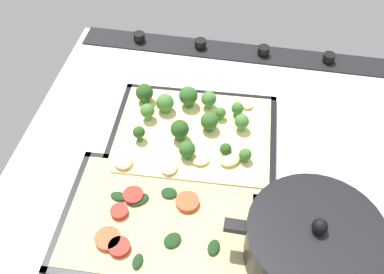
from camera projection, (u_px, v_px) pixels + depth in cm
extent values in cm
cube|color=silver|center=(212.00, 156.00, 92.65)|extent=(78.12, 72.06, 3.00)
cube|color=black|center=(231.00, 51.00, 112.53)|extent=(74.99, 7.00, 0.80)
cylinder|color=black|center=(329.00, 57.00, 108.80)|extent=(2.80, 2.80, 1.80)
cylinder|color=black|center=(264.00, 50.00, 110.64)|extent=(2.80, 2.80, 1.80)
cylinder|color=black|center=(200.00, 43.00, 112.48)|extent=(2.80, 2.80, 1.80)
cylinder|color=black|center=(139.00, 36.00, 114.32)|extent=(2.80, 2.80, 1.80)
cube|color=black|center=(193.00, 139.00, 93.24)|extent=(34.86, 29.43, 0.50)
cube|color=black|center=(201.00, 94.00, 101.75)|extent=(33.60, 2.78, 1.30)
cube|color=black|center=(184.00, 192.00, 84.15)|extent=(33.60, 2.78, 1.30)
cube|color=black|center=(273.00, 146.00, 91.54)|extent=(2.51, 27.90, 1.30)
cube|color=black|center=(116.00, 131.00, 94.35)|extent=(2.51, 27.90, 1.30)
cube|color=#D3B77F|center=(193.00, 137.00, 92.68)|extent=(32.35, 26.92, 1.00)
cube|color=#EFDB8C|center=(193.00, 135.00, 92.16)|extent=(29.74, 24.26, 0.40)
cone|color=#5B9F46|center=(237.00, 113.00, 95.48)|extent=(1.42, 1.42, 0.80)
sphere|color=#386B28|center=(237.00, 108.00, 94.46)|extent=(2.58, 2.58, 2.58)
cone|color=#68AD54|center=(148.00, 117.00, 94.47)|extent=(1.64, 1.64, 1.20)
sphere|color=#427533|center=(147.00, 111.00, 93.19)|extent=(2.97, 2.97, 2.97)
cone|color=#427635|center=(180.00, 136.00, 90.74)|extent=(2.03, 2.03, 1.38)
sphere|color=#264C1C|center=(180.00, 129.00, 89.19)|extent=(3.69, 3.69, 3.69)
cone|color=#68AD54|center=(165.00, 109.00, 96.21)|extent=(2.06, 2.06, 0.87)
sphere|color=#427533|center=(165.00, 103.00, 94.84)|extent=(3.74, 3.74, 3.74)
cone|color=#4D8B3F|center=(188.00, 103.00, 97.11)|extent=(2.18, 2.18, 1.29)
sphere|color=#2D5B23|center=(188.00, 96.00, 95.52)|extent=(3.96, 3.96, 3.96)
cone|color=#68AD54|center=(241.00, 127.00, 92.48)|extent=(1.63, 1.63, 1.19)
sphere|color=#427533|center=(242.00, 121.00, 91.20)|extent=(2.97, 2.97, 2.97)
cone|color=#4D8B3F|center=(209.00, 127.00, 92.59)|extent=(1.96, 1.96, 0.99)
sphere|color=#2D5B23|center=(209.00, 121.00, 91.22)|extent=(3.57, 3.57, 3.57)
cone|color=#427635|center=(145.00, 99.00, 98.11)|extent=(2.07, 2.07, 1.02)
sphere|color=#264C1C|center=(144.00, 92.00, 96.68)|extent=(3.76, 3.76, 3.76)
cone|color=#5B9F46|center=(245.00, 159.00, 87.18)|extent=(1.33, 1.33, 0.84)
sphere|color=#386B28|center=(245.00, 154.00, 86.19)|extent=(2.43, 2.43, 2.43)
cone|color=#68AD54|center=(209.00, 105.00, 96.83)|extent=(1.77, 1.77, 1.15)
sphere|color=#427533|center=(209.00, 99.00, 95.50)|extent=(3.22, 3.22, 3.22)
cone|color=#4D8B3F|center=(187.00, 155.00, 87.85)|extent=(1.78, 1.78, 0.86)
sphere|color=#2D5B23|center=(187.00, 149.00, 86.62)|extent=(3.24, 3.24, 3.24)
cone|color=#427635|center=(225.00, 153.00, 88.10)|extent=(1.28, 1.28, 0.84)
sphere|color=#264C1C|center=(226.00, 149.00, 87.14)|extent=(2.33, 2.33, 2.33)
cone|color=#427635|center=(140.00, 137.00, 90.54)|extent=(1.34, 1.34, 1.30)
sphere|color=#264C1C|center=(139.00, 132.00, 89.37)|extent=(2.44, 2.44, 2.44)
cone|color=#5B9F46|center=(220.00, 117.00, 94.68)|extent=(1.22, 1.22, 0.83)
sphere|color=#386B28|center=(221.00, 113.00, 93.75)|extent=(2.22, 2.22, 2.22)
ellipsoid|color=#EFDB8C|center=(248.00, 105.00, 97.08)|extent=(2.61, 2.93, 1.01)
ellipsoid|color=#EFDB8C|center=(230.00, 159.00, 86.87)|extent=(5.44, 5.49, 1.53)
ellipsoid|color=#EFDB8C|center=(201.00, 160.00, 86.88)|extent=(4.15, 3.83, 1.18)
ellipsoid|color=#EFDB8C|center=(169.00, 167.00, 85.65)|extent=(3.56, 4.02, 1.30)
ellipsoid|color=#EFDB8C|center=(123.00, 161.00, 86.56)|extent=(5.35, 5.54, 1.50)
cube|color=black|center=(159.00, 221.00, 80.47)|extent=(35.32, 26.71, 0.50)
cube|color=black|center=(171.00, 166.00, 88.19)|extent=(34.49, 2.37, 1.30)
cube|color=black|center=(254.00, 232.00, 78.58)|extent=(2.06, 25.58, 1.30)
cube|color=black|center=(68.00, 208.00, 81.76)|extent=(2.06, 25.58, 1.30)
cube|color=tan|center=(159.00, 219.00, 79.94)|extent=(32.84, 24.23, 0.90)
cylinder|color=#B22319|center=(133.00, 196.00, 82.06)|extent=(3.70, 3.70, 1.00)
cylinder|color=#B22319|center=(119.00, 247.00, 75.24)|extent=(3.69, 3.69, 1.00)
cylinder|color=#D14723|center=(187.00, 202.00, 81.15)|extent=(4.26, 4.26, 1.00)
cylinder|color=#B22319|center=(119.00, 212.00, 79.81)|extent=(3.14, 3.14, 1.00)
cylinder|color=#D14723|center=(108.00, 239.00, 76.24)|extent=(4.39, 4.39, 1.00)
ellipsoid|color=#193819|center=(169.00, 193.00, 82.57)|extent=(2.90, 2.37, 0.60)
ellipsoid|color=#193819|center=(138.00, 261.00, 73.67)|extent=(1.76, 2.90, 0.60)
ellipsoid|color=#193819|center=(138.00, 200.00, 81.60)|extent=(4.56, 4.26, 0.60)
ellipsoid|color=#193819|center=(214.00, 247.00, 75.31)|extent=(2.36, 3.22, 0.60)
ellipsoid|color=#193819|center=(172.00, 240.00, 76.20)|extent=(3.93, 4.10, 0.60)
ellipsoid|color=#193819|center=(119.00, 196.00, 82.08)|extent=(3.36, 2.17, 0.60)
cylinder|color=black|center=(311.00, 248.00, 72.12)|extent=(20.98, 20.98, 9.29)
cylinder|color=black|center=(318.00, 232.00, 68.35)|extent=(21.40, 21.40, 0.80)
sphere|color=black|center=(320.00, 226.00, 67.16)|extent=(2.40, 2.40, 2.40)
cube|color=black|center=(235.00, 226.00, 71.35)|extent=(3.60, 2.00, 1.20)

